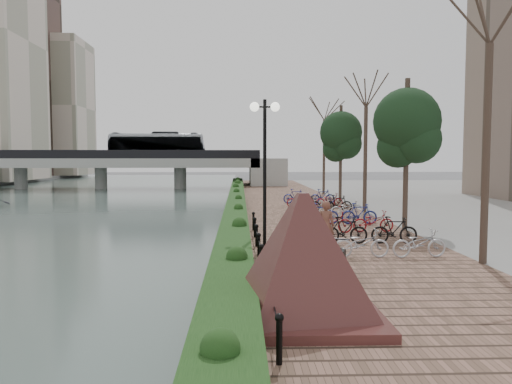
{
  "coord_description": "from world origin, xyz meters",
  "views": [
    {
      "loc": [
        0.81,
        -12.34,
        3.63
      ],
      "look_at": [
        1.58,
        11.01,
        2.0
      ],
      "focal_mm": 35.0,
      "sensor_mm": 36.0,
      "label": 1
    }
  ],
  "objects_px": {
    "granite_monument": "(302,255)",
    "lamppost": "(265,142)",
    "motorcycle": "(337,259)",
    "pedestrian": "(326,225)"
  },
  "relations": [
    {
      "from": "motorcycle",
      "to": "granite_monument",
      "type": "bearing_deg",
      "value": -90.54
    },
    {
      "from": "granite_monument",
      "to": "lamppost",
      "type": "xyz_separation_m",
      "value": [
        -0.36,
        7.47,
        2.41
      ]
    },
    {
      "from": "granite_monument",
      "to": "lamppost",
      "type": "distance_m",
      "value": 7.85
    },
    {
      "from": "granite_monument",
      "to": "motorcycle",
      "type": "bearing_deg",
      "value": 67.91
    },
    {
      "from": "motorcycle",
      "to": "pedestrian",
      "type": "xyz_separation_m",
      "value": [
        0.35,
        3.82,
        0.36
      ]
    },
    {
      "from": "granite_monument",
      "to": "lamppost",
      "type": "relative_size",
      "value": 0.91
    },
    {
      "from": "granite_monument",
      "to": "lamppost",
      "type": "bearing_deg",
      "value": 92.74
    },
    {
      "from": "lamppost",
      "to": "pedestrian",
      "type": "distance_m",
      "value": 3.5
    },
    {
      "from": "granite_monument",
      "to": "lamppost",
      "type": "height_order",
      "value": "lamppost"
    },
    {
      "from": "granite_monument",
      "to": "motorcycle",
      "type": "relative_size",
      "value": 3.09
    }
  ]
}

